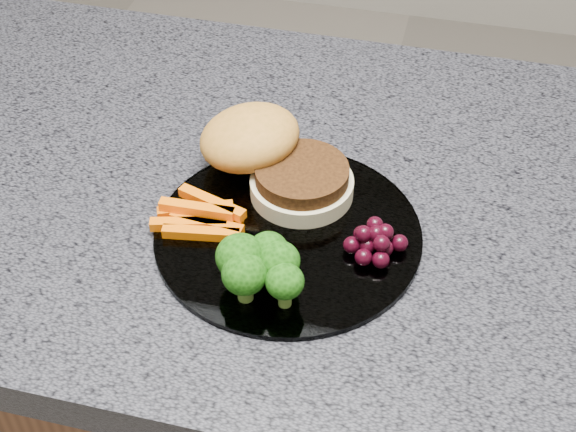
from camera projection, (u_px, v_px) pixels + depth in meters
The scene contains 7 objects.
island_cabinet at pixel (258, 422), 1.17m from camera, with size 1.20×0.60×0.86m, color brown.
countertop at pixel (248, 192), 0.86m from camera, with size 1.20×0.60×0.04m, color #46464F.
plate at pixel (288, 233), 0.78m from camera, with size 0.26×0.26×0.01m, color white.
burger at pixel (268, 156), 0.82m from camera, with size 0.20×0.16×0.06m.
carrot_sticks at pixel (201, 216), 0.78m from camera, with size 0.09×0.06×0.02m.
broccoli at pixel (259, 264), 0.70m from camera, with size 0.08×0.07×0.05m.
grape_bunch at pixel (375, 241), 0.75m from camera, with size 0.06×0.05×0.03m.
Camera 1 is at (0.20, -0.61, 1.45)m, focal length 50.00 mm.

